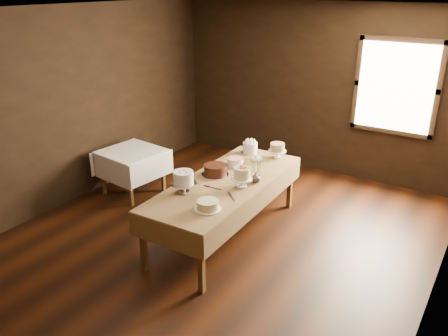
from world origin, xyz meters
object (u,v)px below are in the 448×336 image
side_table (132,156)px  flower_vase (256,177)px  cake_swirl (184,183)px  cake_server_d (255,176)px  display_table (226,185)px  cake_chocolate (215,170)px  cake_server_c (239,172)px  cake_server_b (233,198)px  cake_meringue (250,148)px  cake_server_e (193,182)px  cake_cream (208,205)px  cake_lattice (235,163)px  cake_flowers (242,178)px  cake_speckled (277,151)px  cake_server_a (216,188)px

side_table → flower_vase: (2.23, -0.13, 0.21)m
cake_swirl → flower_vase: cake_swirl is taller
cake_server_d → display_table: bearing=-178.6°
cake_chocolate → cake_server_c: cake_chocolate is taller
cake_server_b → cake_server_c: bearing=157.6°
cake_meringue → cake_server_e: size_ratio=1.04×
cake_cream → cake_server_b: bearing=76.4°
cake_lattice → flower_vase: bearing=-32.9°
side_table → cake_swirl: (1.65, -0.84, 0.27)m
side_table → cake_meringue: 1.82m
cake_flowers → cake_server_c: size_ratio=1.09×
cake_speckled → cake_server_a: cake_speckled is taller
cake_meringue → cake_swirl: (-0.00, -1.57, 0.04)m
side_table → cake_server_c: 1.89m
side_table → cake_speckled: size_ratio=3.42×
cake_server_e → cake_cream: bearing=-38.5°
cake_server_e → cake_server_b: bearing=-7.3°
cake_server_a → cake_server_c: (-0.03, 0.59, 0.00)m
side_table → cake_server_b: bearing=-16.9°
side_table → cake_server_c: cake_server_c is taller
cake_speckled → cake_flowers: (0.09, -1.12, 0.02)m
display_table → cake_swirl: size_ratio=8.29×
flower_vase → cake_server_a: bearing=-125.8°
cake_meringue → flower_vase: 1.03m
display_table → cake_flowers: bearing=-8.6°
cake_chocolate → cake_server_d: (0.45, 0.24, -0.06)m
cake_server_d → cake_server_b: bearing=-135.1°
cake_swirl → cake_server_e: cake_swirl is taller
cake_flowers → cake_server_d: size_ratio=1.09×
flower_vase → cake_swirl: bearing=-128.8°
cake_cream → side_table: bearing=153.9°
display_table → cake_lattice: bearing=108.3°
side_table → cake_cream: cake_cream is taller
display_table → cake_chocolate: size_ratio=7.05×
cake_speckled → cake_server_e: cake_speckled is taller
display_table → side_table: 1.92m
cake_server_e → display_table: bearing=42.8°
cake_speckled → cake_lattice: 0.68m
side_table → cake_server_b: cake_server_b is taller
cake_chocolate → cake_server_e: 0.37m
cake_lattice → cake_server_d: size_ratio=1.13×
cake_cream → cake_server_c: (-0.26, 1.08, -0.05)m
cake_swirl → cake_server_c: 0.91m
cake_server_e → side_table: bearing=162.7°
display_table → cake_cream: cake_cream is taller
cake_speckled → cake_server_b: cake_speckled is taller
side_table → cake_chocolate: (1.68, -0.21, 0.22)m
cake_cream → flower_vase: 0.92m
cake_server_b → cake_server_a: bearing=-159.4°
cake_server_c → cake_server_b: bearing=-166.0°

